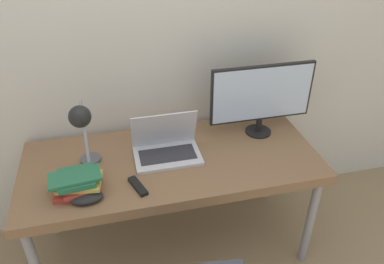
{
  "coord_description": "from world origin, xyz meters",
  "views": [
    {
      "loc": [
        -0.28,
        -1.31,
        1.95
      ],
      "look_at": [
        0.11,
        0.32,
        0.88
      ],
      "focal_mm": 35.0,
      "sensor_mm": 36.0,
      "label": 1
    }
  ],
  "objects": [
    {
      "name": "desk",
      "position": [
        0.0,
        0.36,
        0.64
      ],
      "size": [
        1.64,
        0.71,
        0.7
      ],
      "color": "brown",
      "rests_on": "ground_plane"
    },
    {
      "name": "wall_back",
      "position": [
        0.0,
        0.78,
        1.3
      ],
      "size": [
        8.0,
        0.05,
        2.6
      ],
      "color": "beige",
      "rests_on": "ground_plane"
    },
    {
      "name": "tv_remote",
      "position": [
        -0.21,
        0.15,
        0.71
      ],
      "size": [
        0.09,
        0.16,
        0.02
      ],
      "color": "black",
      "rests_on": "desk"
    },
    {
      "name": "laptop",
      "position": [
        -0.02,
        0.4,
        0.75
      ],
      "size": [
        0.37,
        0.25,
        0.25
      ],
      "color": "silver",
      "rests_on": "desk"
    },
    {
      "name": "monitor",
      "position": [
        0.57,
        0.5,
        0.95
      ],
      "size": [
        0.62,
        0.16,
        0.44
      ],
      "color": "black",
      "rests_on": "desk"
    },
    {
      "name": "game_controller",
      "position": [
        -0.46,
        0.11,
        0.72
      ],
      "size": [
        0.16,
        0.09,
        0.04
      ],
      "color": "black",
      "rests_on": "desk"
    },
    {
      "name": "book_stack",
      "position": [
        -0.5,
        0.19,
        0.76
      ],
      "size": [
        0.26,
        0.2,
        0.11
      ],
      "color": "#B2382D",
      "rests_on": "desk"
    },
    {
      "name": "desk_lamp",
      "position": [
        -0.44,
        0.3,
        1.01
      ],
      "size": [
        0.11,
        0.28,
        0.43
      ],
      "color": "#4C4C51",
      "rests_on": "desk"
    }
  ]
}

